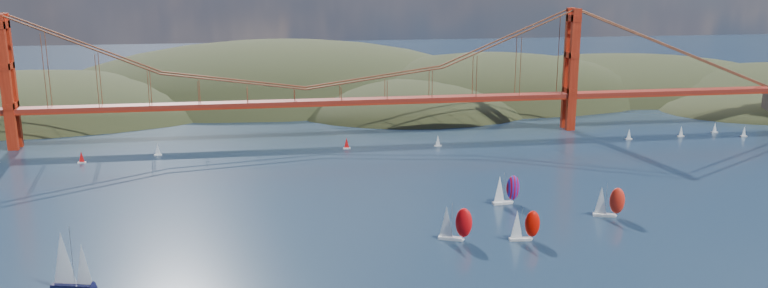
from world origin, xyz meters
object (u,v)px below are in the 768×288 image
at_px(sloop_navy, 69,261).
at_px(racer_0, 455,223).
at_px(racer_rwb, 506,189).
at_px(racer_2, 609,201).
at_px(racer_1, 524,225).

height_order(sloop_navy, racer_0, sloop_navy).
distance_m(racer_0, racer_rwb, 37.35).
relative_size(sloop_navy, racer_2, 1.49).
xyz_separation_m(sloop_navy, racer_rwb, (120.63, 45.30, -1.94)).
bearing_deg(sloop_navy, racer_rwb, 35.38).
height_order(racer_2, racer_rwb, racer_2).
relative_size(racer_0, racer_1, 1.11).
distance_m(racer_0, racer_1, 19.11).
relative_size(racer_1, racer_rwb, 0.93).
bearing_deg(racer_2, racer_rwb, 166.11).
xyz_separation_m(racer_0, racer_2, (50.66, 11.96, -0.15)).
distance_m(sloop_navy, racer_rwb, 128.87).
height_order(racer_1, racer_rwb, racer_rwb).
distance_m(racer_1, racer_rwb, 32.29).
relative_size(racer_1, racer_2, 0.93).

